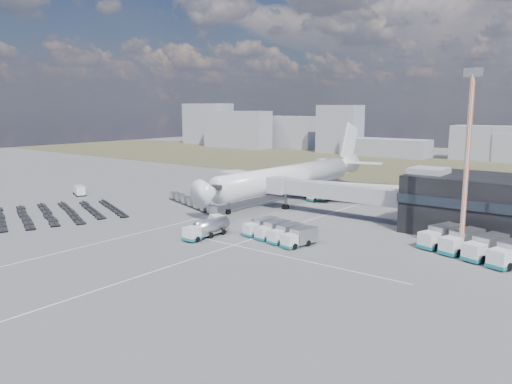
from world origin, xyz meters
The scene contains 16 objects.
ground centered at (0.00, 0.00, 0.00)m, with size 420.00×420.00×0.00m, color #565659.
grass_strip centered at (0.00, 110.00, 0.01)m, with size 420.00×90.00×0.01m, color #4C472D.
lane_markings centered at (9.77, 3.00, 0.01)m, with size 47.12×110.00×0.01m.
terminal centered at (47.77, 23.96, 5.25)m, with size 30.40×16.40×11.00m.
jet_bridge centered at (15.90, 20.42, 5.05)m, with size 30.30×3.80×7.05m.
airliner centered at (0.00, 32.38, 5.29)m, with size 51.59×64.53×17.62m.
skyline centered at (-21.76, 151.42, 9.14)m, with size 294.20×27.07×24.74m.
fuel_tanker centered at (9.19, -7.04, 1.49)m, with size 2.42×9.22×2.98m.
pushback_tug centered at (4.00, 1.45, 0.79)m, with size 3.60×2.02×1.59m, color silver.
utility_van centered at (-43.69, 2.94, 1.22)m, with size 4.60×2.08×2.43m, color silver.
catering_truck centered at (6.87, 33.51, 1.42)m, with size 4.09×6.48×2.77m.
service_trucks_near centered at (19.81, -0.97, 1.40)m, with size 12.63×8.61×2.57m.
service_trucks_far centered at (47.40, 9.40, 1.70)m, with size 15.80×11.83×3.13m.
uld_row centered at (-11.36, 9.85, 1.03)m, with size 21.49×9.18×1.73m.
baggage_dollies centered at (-27.58, -12.74, 0.37)m, with size 29.69×29.97×0.74m.
floodlight_mast centered at (45.87, 8.77, 13.53)m, with size 2.51×2.08×27.00m.
Camera 1 is at (65.89, -66.05, 21.50)m, focal length 35.00 mm.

